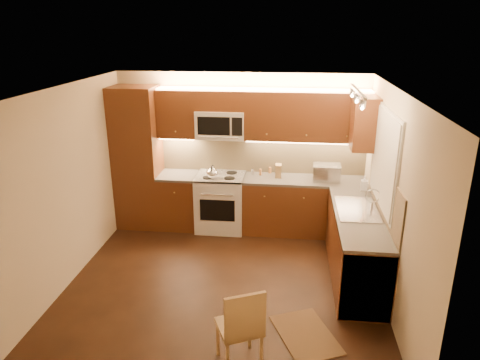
# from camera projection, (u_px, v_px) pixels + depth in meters

# --- Properties ---
(floor) EXTENTS (4.00, 4.00, 0.01)m
(floor) POSITION_uv_depth(u_px,v_px,m) (224.00, 284.00, 5.77)
(floor) COLOR black
(floor) RESTS_ON ground
(ceiling) EXTENTS (4.00, 4.00, 0.01)m
(ceiling) POSITION_uv_depth(u_px,v_px,m) (221.00, 90.00, 4.94)
(ceiling) COLOR beige
(ceiling) RESTS_ON ground
(wall_back) EXTENTS (4.00, 0.01, 2.50)m
(wall_back) POSITION_uv_depth(u_px,v_px,m) (241.00, 150.00, 7.23)
(wall_back) COLOR #BDAA8A
(wall_back) RESTS_ON ground
(wall_front) EXTENTS (4.00, 0.01, 2.50)m
(wall_front) POSITION_uv_depth(u_px,v_px,m) (184.00, 286.00, 3.48)
(wall_front) COLOR #BDAA8A
(wall_front) RESTS_ON ground
(wall_left) EXTENTS (0.01, 4.00, 2.50)m
(wall_left) POSITION_uv_depth(u_px,v_px,m) (66.00, 188.00, 5.57)
(wall_left) COLOR #BDAA8A
(wall_left) RESTS_ON ground
(wall_right) EXTENTS (0.01, 4.00, 2.50)m
(wall_right) POSITION_uv_depth(u_px,v_px,m) (393.00, 202.00, 5.14)
(wall_right) COLOR #BDAA8A
(wall_right) RESTS_ON ground
(pantry) EXTENTS (0.70, 0.60, 2.30)m
(pantry) POSITION_uv_depth(u_px,v_px,m) (138.00, 158.00, 7.16)
(pantry) COLOR #4A280F
(pantry) RESTS_ON floor
(base_cab_back_left) EXTENTS (0.62, 0.60, 0.86)m
(base_cab_back_left) POSITION_uv_depth(u_px,v_px,m) (180.00, 201.00, 7.33)
(base_cab_back_left) COLOR #4A280F
(base_cab_back_left) RESTS_ON floor
(counter_back_left) EXTENTS (0.62, 0.60, 0.04)m
(counter_back_left) POSITION_uv_depth(u_px,v_px,m) (178.00, 176.00, 7.18)
(counter_back_left) COLOR #34322F
(counter_back_left) RESTS_ON base_cab_back_left
(base_cab_back_right) EXTENTS (1.92, 0.60, 0.86)m
(base_cab_back_right) POSITION_uv_depth(u_px,v_px,m) (303.00, 207.00, 7.11)
(base_cab_back_right) COLOR #4A280F
(base_cab_back_right) RESTS_ON floor
(counter_back_right) EXTENTS (1.92, 0.60, 0.04)m
(counter_back_right) POSITION_uv_depth(u_px,v_px,m) (305.00, 180.00, 6.96)
(counter_back_right) COLOR #34322F
(counter_back_right) RESTS_ON base_cab_back_right
(base_cab_right) EXTENTS (0.60, 2.00, 0.86)m
(base_cab_right) POSITION_uv_depth(u_px,v_px,m) (356.00, 247.00, 5.82)
(base_cab_right) COLOR #4A280F
(base_cab_right) RESTS_ON floor
(counter_right) EXTENTS (0.60, 2.00, 0.04)m
(counter_right) POSITION_uv_depth(u_px,v_px,m) (359.00, 216.00, 5.67)
(counter_right) COLOR #34322F
(counter_right) RESTS_ON base_cab_right
(dishwasher) EXTENTS (0.58, 0.60, 0.84)m
(dishwasher) POSITION_uv_depth(u_px,v_px,m) (363.00, 275.00, 5.16)
(dishwasher) COLOR silver
(dishwasher) RESTS_ON floor
(backsplash_back) EXTENTS (3.30, 0.02, 0.60)m
(backsplash_back) POSITION_uv_depth(u_px,v_px,m) (262.00, 154.00, 7.20)
(backsplash_back) COLOR tan
(backsplash_back) RESTS_ON wall_back
(backsplash_right) EXTENTS (0.02, 2.00, 0.60)m
(backsplash_right) POSITION_uv_depth(u_px,v_px,m) (385.00, 193.00, 5.53)
(backsplash_right) COLOR tan
(backsplash_right) RESTS_ON wall_right
(upper_cab_back_left) EXTENTS (0.62, 0.35, 0.75)m
(upper_cab_back_left) POSITION_uv_depth(u_px,v_px,m) (178.00, 113.00, 6.97)
(upper_cab_back_left) COLOR #4A280F
(upper_cab_back_left) RESTS_ON wall_back
(upper_cab_back_right) EXTENTS (1.92, 0.35, 0.75)m
(upper_cab_back_right) POSITION_uv_depth(u_px,v_px,m) (308.00, 116.00, 6.74)
(upper_cab_back_right) COLOR #4A280F
(upper_cab_back_right) RESTS_ON wall_back
(upper_cab_bridge) EXTENTS (0.76, 0.35, 0.31)m
(upper_cab_bridge) POSITION_uv_depth(u_px,v_px,m) (221.00, 100.00, 6.82)
(upper_cab_bridge) COLOR #4A280F
(upper_cab_bridge) RESTS_ON wall_back
(upper_cab_right_corner) EXTENTS (0.35, 0.50, 0.75)m
(upper_cab_right_corner) POSITION_uv_depth(u_px,v_px,m) (364.00, 123.00, 6.26)
(upper_cab_right_corner) COLOR #4A280F
(upper_cab_right_corner) RESTS_ON wall_right
(stove) EXTENTS (0.76, 0.65, 0.92)m
(stove) POSITION_uv_depth(u_px,v_px,m) (221.00, 202.00, 7.22)
(stove) COLOR silver
(stove) RESTS_ON floor
(microwave) EXTENTS (0.76, 0.38, 0.44)m
(microwave) POSITION_uv_depth(u_px,v_px,m) (221.00, 124.00, 6.93)
(microwave) COLOR silver
(microwave) RESTS_ON wall_back
(window_frame) EXTENTS (0.03, 1.44, 1.24)m
(window_frame) POSITION_uv_depth(u_px,v_px,m) (385.00, 159.00, 5.54)
(window_frame) COLOR silver
(window_frame) RESTS_ON wall_right
(window_blinds) EXTENTS (0.02, 1.36, 1.16)m
(window_blinds) POSITION_uv_depth(u_px,v_px,m) (384.00, 159.00, 5.54)
(window_blinds) COLOR silver
(window_blinds) RESTS_ON wall_right
(sink) EXTENTS (0.52, 0.86, 0.15)m
(sink) POSITION_uv_depth(u_px,v_px,m) (358.00, 204.00, 5.78)
(sink) COLOR silver
(sink) RESTS_ON counter_right
(faucet) EXTENTS (0.20, 0.04, 0.30)m
(faucet) POSITION_uv_depth(u_px,v_px,m) (373.00, 200.00, 5.73)
(faucet) COLOR silver
(faucet) RESTS_ON counter_right
(track_light_bar) EXTENTS (0.04, 1.20, 0.03)m
(track_light_bar) POSITION_uv_depth(u_px,v_px,m) (358.00, 91.00, 5.16)
(track_light_bar) COLOR silver
(track_light_bar) RESTS_ON ceiling
(kettle) EXTENTS (0.21, 0.21, 0.22)m
(kettle) POSITION_uv_depth(u_px,v_px,m) (212.00, 172.00, 6.89)
(kettle) COLOR silver
(kettle) RESTS_ON stove
(toaster_oven) EXTENTS (0.43, 0.33, 0.25)m
(toaster_oven) POSITION_uv_depth(u_px,v_px,m) (327.00, 172.00, 6.87)
(toaster_oven) COLOR silver
(toaster_oven) RESTS_ON counter_back_right
(knife_block) EXTENTS (0.10, 0.15, 0.21)m
(knife_block) POSITION_uv_depth(u_px,v_px,m) (278.00, 171.00, 7.02)
(knife_block) COLOR #9F7847
(knife_block) RESTS_ON counter_back_right
(spice_jar_a) EXTENTS (0.05, 0.05, 0.10)m
(spice_jar_a) POSITION_uv_depth(u_px,v_px,m) (253.00, 172.00, 7.15)
(spice_jar_a) COLOR silver
(spice_jar_a) RESTS_ON counter_back_right
(spice_jar_b) EXTENTS (0.05, 0.05, 0.10)m
(spice_jar_b) POSITION_uv_depth(u_px,v_px,m) (270.00, 170.00, 7.22)
(spice_jar_b) COLOR brown
(spice_jar_b) RESTS_ON counter_back_right
(spice_jar_c) EXTENTS (0.06, 0.06, 0.10)m
(spice_jar_c) POSITION_uv_depth(u_px,v_px,m) (277.00, 172.00, 7.15)
(spice_jar_c) COLOR silver
(spice_jar_c) RESTS_ON counter_back_right
(spice_jar_d) EXTENTS (0.05, 0.05, 0.10)m
(spice_jar_d) POSITION_uv_depth(u_px,v_px,m) (260.00, 172.00, 7.12)
(spice_jar_d) COLOR #A56531
(spice_jar_d) RESTS_ON counter_back_right
(soap_bottle) EXTENTS (0.11, 0.11, 0.22)m
(soap_bottle) POSITION_uv_depth(u_px,v_px,m) (364.00, 183.00, 6.47)
(soap_bottle) COLOR silver
(soap_bottle) RESTS_ON counter_right
(rug) EXTENTS (0.83, 0.97, 0.01)m
(rug) POSITION_uv_depth(u_px,v_px,m) (306.00, 335.00, 4.81)
(rug) COLOR black
(rug) RESTS_ON floor
(dining_chair) EXTENTS (0.53, 0.53, 0.90)m
(dining_chair) POSITION_uv_depth(u_px,v_px,m) (239.00, 325.00, 4.28)
(dining_chair) COLOR #9F7847
(dining_chair) RESTS_ON floor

